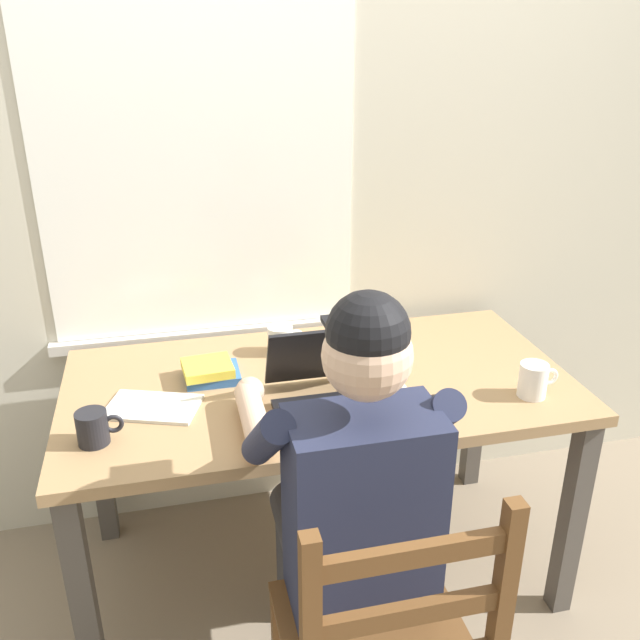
{
  "coord_description": "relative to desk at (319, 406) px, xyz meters",
  "views": [
    {
      "loc": [
        -0.41,
        -1.76,
        1.71
      ],
      "look_at": [
        -0.01,
        -0.05,
        0.95
      ],
      "focal_mm": 38.33,
      "sensor_mm": 36.0,
      "label": 1
    }
  ],
  "objects": [
    {
      "name": "desk",
      "position": [
        0.0,
        0.0,
        0.0
      ],
      "size": [
        1.51,
        0.77,
        0.73
      ],
      "color": "#9E7A51",
      "rests_on": "ground"
    },
    {
      "name": "book_stack_side",
      "position": [
        -0.32,
        0.08,
        0.12
      ],
      "size": [
        0.17,
        0.15,
        0.05
      ],
      "color": "#2D5B9E",
      "rests_on": "desk"
    },
    {
      "name": "ground_plane",
      "position": [
        0.0,
        0.0,
        -0.64
      ],
      "size": [
        8.0,
        8.0,
        0.0
      ],
      "primitive_type": "plane",
      "color": "gray"
    },
    {
      "name": "coffee_mug_white",
      "position": [
        0.57,
        -0.23,
        0.14
      ],
      "size": [
        0.12,
        0.08,
        0.1
      ],
      "color": "white",
      "rests_on": "desk"
    },
    {
      "name": "coffee_mug_spare",
      "position": [
        -0.08,
        0.21,
        0.14
      ],
      "size": [
        0.12,
        0.08,
        0.09
      ],
      "color": "white",
      "rests_on": "desk"
    },
    {
      "name": "computer_mouse",
      "position": [
        0.28,
        -0.24,
        0.11
      ],
      "size": [
        0.06,
        0.1,
        0.03
      ],
      "primitive_type": "ellipsoid",
      "color": "black",
      "rests_on": "desk"
    },
    {
      "name": "seated_person",
      "position": [
        -0.03,
        -0.46,
        0.03
      ],
      "size": [
        0.5,
        0.6,
        1.23
      ],
      "color": "#232842",
      "rests_on": "ground"
    },
    {
      "name": "book_stack_main",
      "position": [
        0.11,
        0.12,
        0.13
      ],
      "size": [
        0.19,
        0.15,
        0.08
      ],
      "color": "gray",
      "rests_on": "desk"
    },
    {
      "name": "coffee_mug_dark",
      "position": [
        -0.63,
        -0.19,
        0.13
      ],
      "size": [
        0.12,
        0.08,
        0.09
      ],
      "color": "black",
      "rests_on": "desk"
    },
    {
      "name": "back_wall",
      "position": [
        -0.01,
        0.46,
        0.66
      ],
      "size": [
        6.0,
        0.08,
        2.6
      ],
      "color": "beige",
      "rests_on": "ground"
    },
    {
      "name": "paper_pile_near_laptop",
      "position": [
        -0.49,
        -0.05,
        0.09
      ],
      "size": [
        0.29,
        0.23,
        0.01
      ],
      "primitive_type": "cube",
      "rotation": [
        0.0,
        0.0,
        -0.35
      ],
      "color": "silver",
      "rests_on": "desk"
    },
    {
      "name": "laptop",
      "position": [
        0.0,
        -0.16,
        0.14
      ],
      "size": [
        0.33,
        0.34,
        0.21
      ],
      "color": "black",
      "rests_on": "desk"
    }
  ]
}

